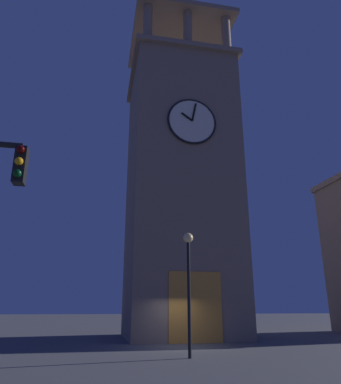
# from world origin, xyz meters

# --- Properties ---
(ground_plane) EXTENTS (200.00, 200.00, 0.00)m
(ground_plane) POSITION_xyz_m (0.00, 0.00, 0.00)
(ground_plane) COLOR #4C4C51
(clocktower) EXTENTS (8.06, 8.70, 26.67)m
(clocktower) POSITION_xyz_m (-1.31, -5.74, 10.76)
(clocktower) COLOR gray
(clocktower) RESTS_ON ground_plane
(street_lamp) EXTENTS (0.44, 0.44, 5.09)m
(street_lamp) POSITION_xyz_m (0.59, 4.36, 3.55)
(street_lamp) COLOR black
(street_lamp) RESTS_ON ground_plane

